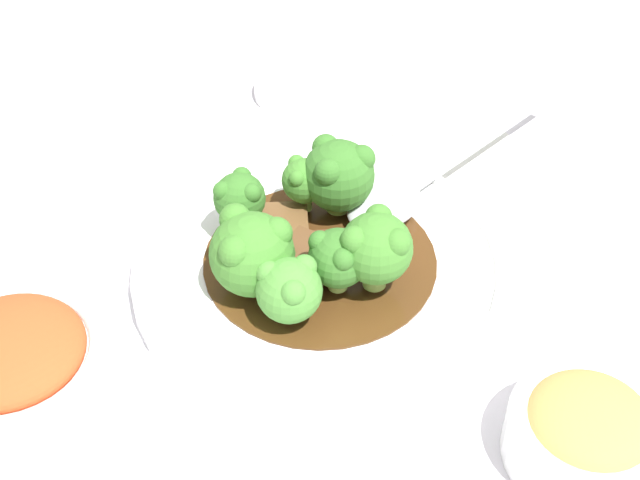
{
  "coord_description": "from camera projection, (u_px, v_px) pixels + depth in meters",
  "views": [
    {
      "loc": [
        -0.37,
        0.24,
        0.44
      ],
      "look_at": [
        0.0,
        0.0,
        0.03
      ],
      "focal_mm": 50.0,
      "sensor_mm": 36.0,
      "label": 1
    }
  ],
  "objects": [
    {
      "name": "ground_plane",
      "position": [
        320.0,
        276.0,
        0.62
      ],
      "size": [
        4.0,
        4.0,
        0.0
      ],
      "primitive_type": "plane",
      "color": "silver"
    },
    {
      "name": "main_plate",
      "position": [
        320.0,
        265.0,
        0.62
      ],
      "size": [
        0.26,
        0.26,
        0.02
      ],
      "color": "white",
      "rests_on": "ground_plane"
    },
    {
      "name": "beef_strip_0",
      "position": [
        283.0,
        231.0,
        0.62
      ],
      "size": [
        0.06,
        0.06,
        0.01
      ],
      "color": "brown",
      "rests_on": "main_plate"
    },
    {
      "name": "beef_strip_1",
      "position": [
        347.0,
        247.0,
        0.61
      ],
      "size": [
        0.05,
        0.07,
        0.01
      ],
      "color": "#56331E",
      "rests_on": "main_plate"
    },
    {
      "name": "beef_strip_2",
      "position": [
        301.0,
        266.0,
        0.59
      ],
      "size": [
        0.06,
        0.07,
        0.01
      ],
      "color": "brown",
      "rests_on": "main_plate"
    },
    {
      "name": "broccoli_floret_0",
      "position": [
        304.0,
        180.0,
        0.63
      ],
      "size": [
        0.03,
        0.03,
        0.04
      ],
      "color": "#8EB756",
      "rests_on": "main_plate"
    },
    {
      "name": "broccoli_floret_1",
      "position": [
        289.0,
        289.0,
        0.55
      ],
      "size": [
        0.04,
        0.04,
        0.04
      ],
      "color": "#8EB756",
      "rests_on": "main_plate"
    },
    {
      "name": "broccoli_floret_2",
      "position": [
        239.0,
        198.0,
        0.61
      ],
      "size": [
        0.04,
        0.04,
        0.05
      ],
      "color": "#7FA84C",
      "rests_on": "main_plate"
    },
    {
      "name": "broccoli_floret_3",
      "position": [
        338.0,
        174.0,
        0.63
      ],
      "size": [
        0.05,
        0.05,
        0.06
      ],
      "color": "#7FA84C",
      "rests_on": "main_plate"
    },
    {
      "name": "broccoli_floret_4",
      "position": [
        338.0,
        257.0,
        0.57
      ],
      "size": [
        0.04,
        0.04,
        0.05
      ],
      "color": "#8EB756",
      "rests_on": "main_plate"
    },
    {
      "name": "broccoli_floret_5",
      "position": [
        376.0,
        247.0,
        0.57
      ],
      "size": [
        0.05,
        0.05,
        0.06
      ],
      "color": "#7FA84C",
      "rests_on": "main_plate"
    },
    {
      "name": "broccoli_floret_6",
      "position": [
        250.0,
        250.0,
        0.57
      ],
      "size": [
        0.06,
        0.06,
        0.06
      ],
      "color": "#7FA84C",
      "rests_on": "main_plate"
    },
    {
      "name": "serving_spoon",
      "position": [
        404.0,
        193.0,
        0.65
      ],
      "size": [
        0.07,
        0.23,
        0.01
      ],
      "color": "silver",
      "rests_on": "main_plate"
    },
    {
      "name": "side_bowl_kimchi",
      "position": [
        15.0,
        367.0,
        0.53
      ],
      "size": [
        0.11,
        0.11,
        0.06
      ],
      "color": "white",
      "rests_on": "ground_plane"
    },
    {
      "name": "side_bowl_appetizer",
      "position": [
        586.0,
        432.0,
        0.5
      ],
      "size": [
        0.09,
        0.09,
        0.04
      ],
      "color": "white",
      "rests_on": "ground_plane"
    },
    {
      "name": "sauce_dish",
      "position": [
        301.0,
        87.0,
        0.79
      ],
      "size": [
        0.08,
        0.08,
        0.01
      ],
      "color": "white",
      "rests_on": "ground_plane"
    },
    {
      "name": "paper_napkin",
      "position": [
        465.0,
        146.0,
        0.73
      ],
      "size": [
        0.1,
        0.08,
        0.01
      ],
      "color": "silver",
      "rests_on": "ground_plane"
    }
  ]
}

